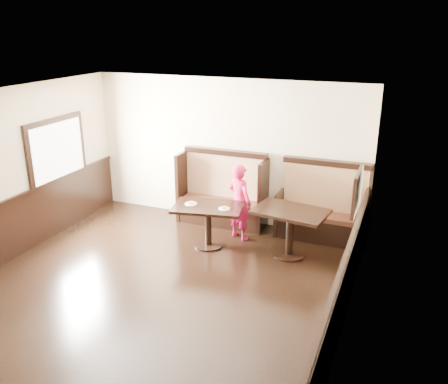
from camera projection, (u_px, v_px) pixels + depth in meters
The scene contains 9 objects.
ground at pixel (135, 309), 6.57m from camera, with size 7.00×7.00×0.00m, color black.
room_shell at pixel (124, 254), 6.69m from camera, with size 7.00×7.00×7.00m.
booth_main at pixel (223, 197), 9.27m from camera, with size 1.75×0.72×1.45m.
booth_neighbor at pixel (322, 213), 8.61m from camera, with size 1.65×0.72×1.45m.
table_main at pixel (208, 215), 8.25m from camera, with size 1.32×0.96×0.76m.
table_neighbor at pixel (290, 222), 7.89m from camera, with size 1.29×0.94×0.83m.
child at pixel (240, 202), 8.53m from camera, with size 0.51×0.34×1.41m, color #B71340.
pizza_plate_left at pixel (191, 203), 8.26m from camera, with size 0.21×0.21×0.04m.
pizza_plate_right at pixel (224, 208), 8.05m from camera, with size 0.19×0.19×0.04m.
Camera 1 is at (3.24, -4.78, 3.74)m, focal length 38.00 mm.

